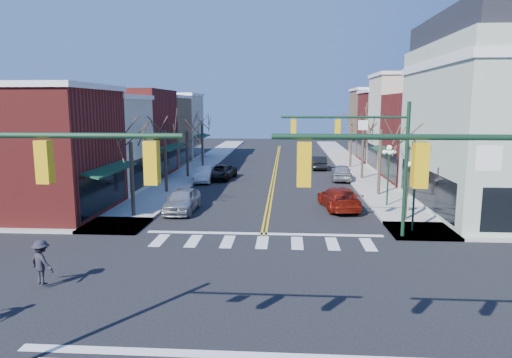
% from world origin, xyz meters
% --- Properties ---
extents(ground, '(160.00, 160.00, 0.00)m').
position_xyz_m(ground, '(0.00, 0.00, 0.00)').
color(ground, black).
rests_on(ground, ground).
extents(sidewalk_left, '(3.50, 70.00, 0.15)m').
position_xyz_m(sidewalk_left, '(-8.75, 20.00, 0.07)').
color(sidewalk_left, '#9E9B93').
rests_on(sidewalk_left, ground).
extents(sidewalk_right, '(3.50, 70.00, 0.15)m').
position_xyz_m(sidewalk_right, '(8.75, 20.00, 0.07)').
color(sidewalk_right, '#9E9B93').
rests_on(sidewalk_right, ground).
extents(bldg_left_brick_a, '(10.00, 8.50, 8.00)m').
position_xyz_m(bldg_left_brick_a, '(-15.50, 11.75, 4.00)').
color(bldg_left_brick_a, maroon).
rests_on(bldg_left_brick_a, ground).
extents(bldg_left_stucco_a, '(10.00, 7.00, 7.50)m').
position_xyz_m(bldg_left_stucco_a, '(-15.50, 19.50, 3.75)').
color(bldg_left_stucco_a, beige).
rests_on(bldg_left_stucco_a, ground).
extents(bldg_left_brick_b, '(10.00, 9.00, 8.50)m').
position_xyz_m(bldg_left_brick_b, '(-15.50, 27.50, 4.25)').
color(bldg_left_brick_b, maroon).
rests_on(bldg_left_brick_b, ground).
extents(bldg_left_tan, '(10.00, 7.50, 7.80)m').
position_xyz_m(bldg_left_tan, '(-15.50, 35.75, 3.90)').
color(bldg_left_tan, '#8E714E').
rests_on(bldg_left_tan, ground).
extents(bldg_left_stucco_b, '(10.00, 8.00, 8.20)m').
position_xyz_m(bldg_left_stucco_b, '(-15.50, 43.50, 4.10)').
color(bldg_left_stucco_b, beige).
rests_on(bldg_left_stucco_b, ground).
extents(bldg_right_brick_a, '(10.00, 8.50, 8.00)m').
position_xyz_m(bldg_right_brick_a, '(15.50, 25.75, 4.00)').
color(bldg_right_brick_a, maroon).
rests_on(bldg_right_brick_a, ground).
extents(bldg_right_stucco, '(10.00, 7.00, 10.00)m').
position_xyz_m(bldg_right_stucco, '(15.50, 33.50, 5.00)').
color(bldg_right_stucco, beige).
rests_on(bldg_right_stucco, ground).
extents(bldg_right_brick_b, '(10.00, 8.00, 8.50)m').
position_xyz_m(bldg_right_brick_b, '(15.50, 41.00, 4.25)').
color(bldg_right_brick_b, maroon).
rests_on(bldg_right_brick_b, ground).
extents(bldg_right_tan, '(10.00, 8.00, 9.00)m').
position_xyz_m(bldg_right_tan, '(15.50, 49.00, 4.50)').
color(bldg_right_tan, '#8E714E').
rests_on(bldg_right_tan, ground).
extents(traffic_mast_near_right, '(6.60, 0.28, 7.20)m').
position_xyz_m(traffic_mast_near_right, '(5.55, -7.40, 4.71)').
color(traffic_mast_near_right, '#14331E').
rests_on(traffic_mast_near_right, ground).
extents(traffic_mast_far_right, '(6.60, 0.28, 7.20)m').
position_xyz_m(traffic_mast_far_right, '(5.55, 7.40, 4.71)').
color(traffic_mast_far_right, '#14331E').
rests_on(traffic_mast_far_right, ground).
extents(lamppost_corner, '(0.36, 0.36, 4.33)m').
position_xyz_m(lamppost_corner, '(8.20, 8.50, 2.96)').
color(lamppost_corner, '#14331E').
rests_on(lamppost_corner, ground).
extents(lamppost_midblock, '(0.36, 0.36, 4.33)m').
position_xyz_m(lamppost_midblock, '(8.20, 15.00, 2.96)').
color(lamppost_midblock, '#14331E').
rests_on(lamppost_midblock, ground).
extents(tree_left_a, '(0.24, 0.24, 4.76)m').
position_xyz_m(tree_left_a, '(-8.40, 11.00, 2.38)').
color(tree_left_a, '#382B21').
rests_on(tree_left_a, ground).
extents(tree_left_b, '(0.24, 0.24, 5.04)m').
position_xyz_m(tree_left_b, '(-8.40, 19.00, 2.52)').
color(tree_left_b, '#382B21').
rests_on(tree_left_b, ground).
extents(tree_left_c, '(0.24, 0.24, 4.55)m').
position_xyz_m(tree_left_c, '(-8.40, 27.00, 2.27)').
color(tree_left_c, '#382B21').
rests_on(tree_left_c, ground).
extents(tree_left_d, '(0.24, 0.24, 4.90)m').
position_xyz_m(tree_left_d, '(-8.40, 35.00, 2.45)').
color(tree_left_d, '#382B21').
rests_on(tree_left_d, ground).
extents(tree_right_a, '(0.24, 0.24, 4.62)m').
position_xyz_m(tree_right_a, '(8.40, 11.00, 2.31)').
color(tree_right_a, '#382B21').
rests_on(tree_right_a, ground).
extents(tree_right_b, '(0.24, 0.24, 5.18)m').
position_xyz_m(tree_right_b, '(8.40, 19.00, 2.59)').
color(tree_right_b, '#382B21').
rests_on(tree_right_b, ground).
extents(tree_right_c, '(0.24, 0.24, 4.83)m').
position_xyz_m(tree_right_c, '(8.40, 27.00, 2.42)').
color(tree_right_c, '#382B21').
rests_on(tree_right_c, ground).
extents(tree_right_d, '(0.24, 0.24, 4.97)m').
position_xyz_m(tree_right_d, '(8.40, 35.00, 2.48)').
color(tree_right_d, '#382B21').
rests_on(tree_right_d, ground).
extents(car_left_near, '(1.95, 4.66, 1.58)m').
position_xyz_m(car_left_near, '(-5.66, 12.67, 0.79)').
color(car_left_near, '#A4A4A9').
rests_on(car_left_near, ground).
extents(car_left_mid, '(1.74, 4.36, 1.41)m').
position_xyz_m(car_left_mid, '(-6.40, 24.59, 0.70)').
color(car_left_mid, silver).
rests_on(car_left_mid, ground).
extents(car_left_far, '(2.89, 5.16, 1.36)m').
position_xyz_m(car_left_far, '(-5.05, 26.20, 0.68)').
color(car_left_far, black).
rests_on(car_left_far, ground).
extents(car_right_near, '(2.82, 5.49, 1.52)m').
position_xyz_m(car_right_near, '(4.80, 14.21, 0.76)').
color(car_right_near, maroon).
rests_on(car_right_near, ground).
extents(car_right_mid, '(2.15, 4.65, 1.54)m').
position_xyz_m(car_right_mid, '(6.40, 26.30, 0.77)').
color(car_right_mid, '#A3A3A7').
rests_on(car_right_mid, ground).
extents(car_right_far, '(1.55, 4.42, 1.46)m').
position_xyz_m(car_right_far, '(4.80, 33.91, 0.73)').
color(car_right_far, black).
rests_on(car_right_far, ground).
extents(pedestrian_dark_b, '(1.31, 1.09, 1.76)m').
position_xyz_m(pedestrian_dark_b, '(-8.18, -0.27, 1.03)').
color(pedestrian_dark_b, black).
rests_on(pedestrian_dark_b, sidewalk_left).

